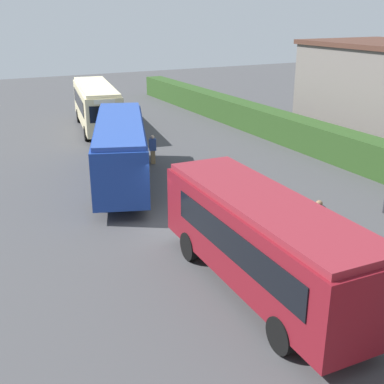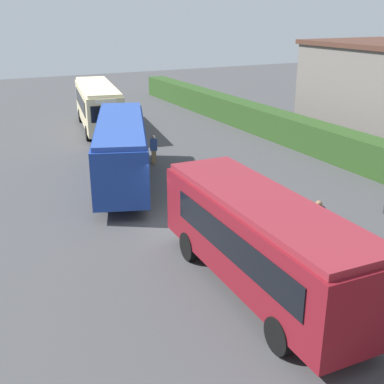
{
  "view_description": "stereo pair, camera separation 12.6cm",
  "coord_description": "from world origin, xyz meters",
  "px_view_note": "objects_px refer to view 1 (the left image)",
  "views": [
    {
      "loc": [
        16.29,
        -8.1,
        8.21
      ],
      "look_at": [
        -0.41,
        0.47,
        1.27
      ],
      "focal_mm": 46.27,
      "sensor_mm": 36.0,
      "label": 1
    },
    {
      "loc": [
        16.34,
        -7.98,
        8.21
      ],
      "look_at": [
        -0.41,
        0.47,
        1.27
      ],
      "focal_mm": 46.27,
      "sensor_mm": 36.0,
      "label": 2
    }
  ],
  "objects_px": {
    "bus_cream": "(96,104)",
    "traffic_cone": "(272,198)",
    "bus_blue": "(121,148)",
    "person_center": "(317,224)",
    "person_left": "(153,149)",
    "bus_maroon": "(262,238)"
  },
  "relations": [
    {
      "from": "bus_cream",
      "to": "traffic_cone",
      "type": "relative_size",
      "value": 16.72
    },
    {
      "from": "bus_blue",
      "to": "person_center",
      "type": "bearing_deg",
      "value": -139.87
    },
    {
      "from": "traffic_cone",
      "to": "person_left",
      "type": "bearing_deg",
      "value": -164.58
    },
    {
      "from": "bus_cream",
      "to": "traffic_cone",
      "type": "distance_m",
      "value": 18.03
    },
    {
      "from": "person_left",
      "to": "person_center",
      "type": "bearing_deg",
      "value": -158.34
    },
    {
      "from": "person_left",
      "to": "person_center",
      "type": "xyz_separation_m",
      "value": [
        12.6,
        1.06,
        0.16
      ]
    },
    {
      "from": "bus_cream",
      "to": "bus_maroon",
      "type": "distance_m",
      "value": 23.56
    },
    {
      "from": "person_left",
      "to": "bus_maroon",
      "type": "bearing_deg",
      "value": -172.47
    },
    {
      "from": "bus_blue",
      "to": "bus_cream",
      "type": "bearing_deg",
      "value": 8.18
    },
    {
      "from": "bus_maroon",
      "to": "person_left",
      "type": "relative_size",
      "value": 5.55
    },
    {
      "from": "traffic_cone",
      "to": "bus_maroon",
      "type": "bearing_deg",
      "value": -38.73
    },
    {
      "from": "bus_blue",
      "to": "bus_maroon",
      "type": "distance_m",
      "value": 11.46
    },
    {
      "from": "bus_blue",
      "to": "traffic_cone",
      "type": "distance_m",
      "value": 7.78
    },
    {
      "from": "bus_maroon",
      "to": "person_left",
      "type": "xyz_separation_m",
      "value": [
        -13.95,
        2.29,
        -0.9
      ]
    },
    {
      "from": "person_left",
      "to": "bus_cream",
      "type": "bearing_deg",
      "value": 18.69
    },
    {
      "from": "bus_maroon",
      "to": "person_center",
      "type": "relative_size",
      "value": 4.73
    },
    {
      "from": "person_center",
      "to": "traffic_cone",
      "type": "distance_m",
      "value": 4.57
    },
    {
      "from": "bus_cream",
      "to": "traffic_cone",
      "type": "xyz_separation_m",
      "value": [
        17.78,
        2.58,
        -1.56
      ]
    },
    {
      "from": "person_center",
      "to": "bus_blue",
      "type": "bearing_deg",
      "value": 40.29
    },
    {
      "from": "bus_maroon",
      "to": "traffic_cone",
      "type": "relative_size",
      "value": 15.14
    },
    {
      "from": "person_center",
      "to": "traffic_cone",
      "type": "xyz_separation_m",
      "value": [
        -4.34,
        1.22,
        -0.72
      ]
    },
    {
      "from": "bus_cream",
      "to": "bus_maroon",
      "type": "relative_size",
      "value": 1.1
    }
  ]
}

